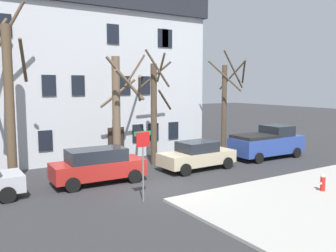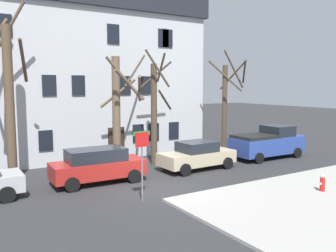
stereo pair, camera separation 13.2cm
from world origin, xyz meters
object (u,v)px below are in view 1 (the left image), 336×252
Objects in this scene: tree_bare_end at (226,103)px; fire_hydrant at (323,182)px; tree_bare_near at (8,96)px; bicycle_leaning at (68,173)px; car_red_wagon at (98,165)px; street_sign_pole at (143,153)px; pickup_truck_blue at (267,142)px; tree_bare_mid at (118,109)px; car_beige_sedan at (197,155)px; tree_bare_far at (154,107)px; building_main at (90,69)px.

tree_bare_end reaches higher than fire_hydrant.
tree_bare_near is 15.42m from fire_hydrant.
bicycle_leaning is (-8.91, 8.37, -0.15)m from fire_hydrant.
street_sign_pole is (0.53, -3.71, 1.16)m from car_red_wagon.
pickup_truck_blue reaches higher than bicycle_leaning.
tree_bare_near reaches higher than tree_bare_mid.
tree_bare_end is 12.15m from street_sign_pole.
car_red_wagon reaches higher than car_beige_sedan.
tree_bare_mid is 0.93× the size of tree_bare_far.
fire_hydrant is 8.16m from street_sign_pole.
tree_bare_near is at bearing 172.80° from tree_bare_mid.
car_red_wagon is 10.50m from fire_hydrant.
pickup_truck_blue is at bearing 59.99° from fire_hydrant.
tree_bare_far reaches higher than tree_bare_mid.
car_red_wagon is (-10.66, -2.80, -2.69)m from tree_bare_end.
building_main reaches higher than tree_bare_mid.
pickup_truck_blue is 1.75× the size of street_sign_pole.
tree_bare_mid is 2.17× the size of street_sign_pole.
tree_bare_far is 1.50× the size of car_red_wagon.
pickup_truck_blue reaches higher than car_red_wagon.
tree_bare_near is 2.01× the size of car_beige_sedan.
car_beige_sedan is at bearing -30.29° from tree_bare_mid.
tree_bare_far is at bearing 26.55° from car_red_wagon.
tree_bare_mid reaches higher than street_sign_pole.
bicycle_leaning is at bearing 136.77° from fire_hydrant.
bicycle_leaning is at bearing -171.67° from tree_bare_far.
building_main is 10.05m from tree_bare_end.
building_main is at bearing 71.82° from car_red_wagon.
building_main is 10.71m from car_beige_sedan.
building_main is 13.47m from pickup_truck_blue.
tree_bare_end is at bearing 112.31° from pickup_truck_blue.
car_red_wagon is at bearing -53.54° from bicycle_leaning.
tree_bare_mid is 2.39m from tree_bare_far.
car_beige_sedan is 7.16m from bicycle_leaning.
tree_bare_mid is 3.87m from car_red_wagon.
tree_bare_end is at bearing 14.73° from car_red_wagon.
pickup_truck_blue is at bearing -0.29° from car_red_wagon.
building_main is at bearing 61.71° from bicycle_leaning.
pickup_truck_blue is at bearing 1.49° from car_beige_sedan.
building_main reaches higher than tree_bare_near.
tree_bare_near is 7.95m from street_sign_pole.
tree_bare_mid is at bearing 11.15° from bicycle_leaning.
street_sign_pole reaches higher than car_beige_sedan.
car_beige_sedan is at bearing 33.05° from street_sign_pole.
tree_bare_end is 11.35m from car_red_wagon.
tree_bare_near reaches higher than car_red_wagon.
tree_bare_mid is 6.11m from street_sign_pole.
fire_hydrant is at bearing -40.40° from tree_bare_near.
tree_bare_near is 14.21m from tree_bare_end.
tree_bare_end reaches higher than car_red_wagon.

